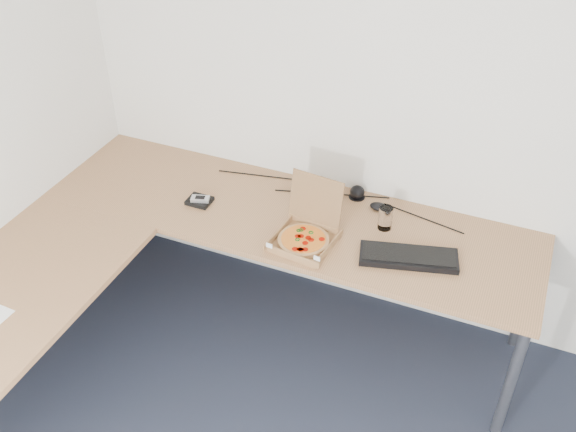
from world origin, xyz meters
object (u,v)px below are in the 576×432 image
at_px(pizza_box, 305,236).
at_px(keyboard, 409,257).
at_px(wallet, 199,201).
at_px(desk, 190,254).
at_px(drinking_glass, 385,218).

relative_size(pizza_box, keyboard, 0.71).
bearing_deg(keyboard, pizza_box, 172.52).
bearing_deg(wallet, keyboard, -1.14).
relative_size(desk, pizza_box, 7.93).
bearing_deg(drinking_glass, pizza_box, -142.10).
distance_m(desk, wallet, 0.37).
relative_size(desk, wallet, 20.58).
height_order(desk, wallet, wallet).
xyz_separation_m(pizza_box, wallet, (-0.61, 0.08, -0.02)).
bearing_deg(wallet, desk, -68.52).
relative_size(pizza_box, wallet, 2.60).
xyz_separation_m(drinking_glass, wallet, (-0.93, -0.16, -0.05)).
xyz_separation_m(desk, pizza_box, (0.48, 0.26, 0.06)).
distance_m(pizza_box, wallet, 0.62).
xyz_separation_m(desk, drinking_glass, (0.80, 0.51, 0.09)).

